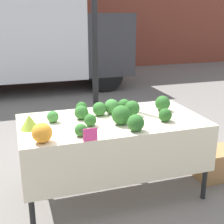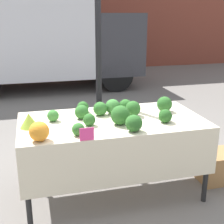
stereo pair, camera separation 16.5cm
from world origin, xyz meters
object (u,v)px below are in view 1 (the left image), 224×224
(price_sign, at_px, (90,135))
(produce_crate, at_px, (215,163))
(orange_cauliflower, at_px, (42,133))
(parked_truck, at_px, (29,37))

(price_sign, distance_m, produce_crate, 1.79)
(orange_cauliflower, bearing_deg, produce_crate, 8.95)
(parked_truck, height_order, produce_crate, parked_truck)
(orange_cauliflower, bearing_deg, price_sign, -13.50)
(parked_truck, height_order, price_sign, parked_truck)
(orange_cauliflower, bearing_deg, parked_truck, 87.09)
(produce_crate, bearing_deg, parked_truck, 108.10)
(produce_crate, bearing_deg, orange_cauliflower, -171.05)
(parked_truck, bearing_deg, produce_crate, -71.90)
(orange_cauliflower, xyz_separation_m, price_sign, (0.38, -0.09, -0.03))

